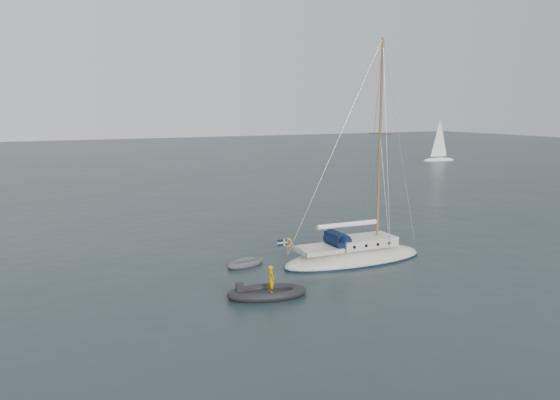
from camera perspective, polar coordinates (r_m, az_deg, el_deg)
name	(u,v)px	position (r m, az deg, el deg)	size (l,w,h in m)	color
ground	(317,266)	(34.42, 3.91, -6.86)	(300.00, 300.00, 0.00)	black
sailboat	(354,245)	(35.20, 7.75, -4.68)	(10.29, 3.08, 14.65)	beige
dinghy	(245,263)	(34.37, -3.65, -6.59)	(2.71, 1.22, 0.39)	#4C4C51
rib	(267,292)	(28.86, -1.39, -9.58)	(4.25, 1.93, 1.70)	black
distant_yacht_b	(439,141)	(106.19, 16.32, 5.96)	(6.57, 3.50, 8.71)	white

